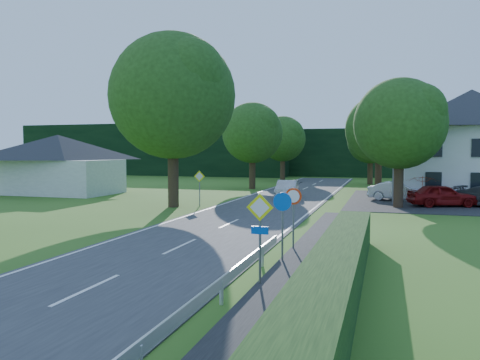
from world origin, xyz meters
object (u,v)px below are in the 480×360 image
(parked_car_red, at_px, (442,195))
(parked_car_silver_a, at_px, (398,191))
(streetlight, at_px, (392,141))
(parasol, at_px, (423,190))
(moving_car, at_px, (287,189))
(parked_car_silver_b, at_px, (475,192))
(motorcycle, at_px, (297,188))

(parked_car_red, height_order, parked_car_silver_a, parked_car_red)
(parked_car_red, xyz_separation_m, parked_car_silver_a, (-2.74, 3.02, -0.04))
(streetlight, distance_m, parasol, 4.02)
(moving_car, bearing_deg, parked_car_silver_b, 1.58)
(streetlight, distance_m, parked_car_silver_a, 4.45)
(streetlight, height_order, parked_car_silver_b, streetlight)
(moving_car, xyz_separation_m, parked_car_silver_a, (8.27, 1.08, -0.00))
(moving_car, distance_m, parked_car_silver_a, 8.34)
(motorcycle, xyz_separation_m, parked_car_silver_a, (8.24, -2.96, 0.17))
(streetlight, relative_size, parked_car_red, 1.82)
(parasol, bearing_deg, motorcycle, 153.03)
(parked_car_silver_a, xyz_separation_m, parked_car_silver_b, (5.38, 0.66, -0.01))
(parked_car_red, bearing_deg, streetlight, 60.89)
(parked_car_silver_b, bearing_deg, streetlight, 103.87)
(parked_car_red, xyz_separation_m, parasol, (-1.15, 0.97, 0.26))
(moving_car, distance_m, parasol, 9.92)
(motorcycle, distance_m, parked_car_silver_a, 8.76)
(parked_car_red, bearing_deg, parked_car_silver_b, -54.23)
(motorcycle, xyz_separation_m, parasol, (9.83, -5.00, 0.47))
(moving_car, relative_size, motorcycle, 2.11)
(parked_car_silver_b, bearing_deg, parked_car_red, 130.68)
(parked_car_silver_a, bearing_deg, streetlight, 175.86)
(streetlight, height_order, parked_car_red, streetlight)
(parked_car_red, distance_m, parked_car_silver_a, 4.08)
(motorcycle, height_order, parked_car_silver_b, parked_car_silver_b)
(motorcycle, relative_size, parked_car_red, 0.47)
(parked_car_red, relative_size, parked_car_silver_b, 0.86)
(parked_car_red, bearing_deg, motorcycle, 42.91)
(motorcycle, xyz_separation_m, parked_car_red, (10.98, -5.97, 0.21))
(moving_car, xyz_separation_m, parked_car_silver_b, (13.65, 1.73, -0.01))
(parasol, bearing_deg, parked_car_silver_a, 127.87)
(streetlight, relative_size, moving_car, 1.83)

